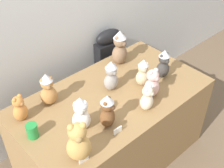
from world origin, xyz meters
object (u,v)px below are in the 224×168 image
at_px(teddy_bear_ginger, 20,109).
at_px(party_cup_green, 32,131).
at_px(teddy_bear_honey, 78,143).
at_px(teddy_bear_sand, 143,73).
at_px(instrument_case, 109,70).
at_px(teddy_bear_blush, 152,84).
at_px(teddy_bear_chestnut, 107,111).
at_px(teddy_bear_mocha, 120,48).
at_px(teddy_bear_caramel, 48,89).
at_px(teddy_bear_cream, 147,99).
at_px(teddy_bear_ash, 111,76).
at_px(display_table, 112,128).
at_px(teddy_bear_snow, 81,114).
at_px(teddy_bear_charcoal, 163,64).

distance_m(teddy_bear_ginger, party_cup_green, 0.21).
bearing_deg(teddy_bear_ginger, teddy_bear_honey, -99.14).
bearing_deg(teddy_bear_sand, instrument_case, 101.51).
distance_m(instrument_case, teddy_bear_honey, 1.43).
xyz_separation_m(teddy_bear_blush, teddy_bear_chestnut, (-0.47, -0.01, 0.02)).
bearing_deg(teddy_bear_mocha, teddy_bear_caramel, 176.07).
relative_size(teddy_bear_sand, teddy_bear_honey, 0.81).
relative_size(teddy_bear_ginger, teddy_bear_caramel, 0.78).
bearing_deg(teddy_bear_sand, teddy_bear_ginger, -170.17).
xyz_separation_m(teddy_bear_cream, party_cup_green, (-0.79, 0.33, -0.05)).
xyz_separation_m(teddy_bear_blush, teddy_bear_caramel, (-0.65, 0.47, 0.02)).
height_order(teddy_bear_caramel, teddy_bear_honey, teddy_bear_honey).
bearing_deg(teddy_bear_ash, display_table, -127.86).
xyz_separation_m(teddy_bear_mocha, teddy_bear_honey, (-0.93, -0.61, -0.02)).
bearing_deg(party_cup_green, teddy_bear_snow, -28.87).
distance_m(teddy_bear_charcoal, teddy_bear_caramel, 0.98).
bearing_deg(teddy_bear_ginger, party_cup_green, -116.80).
distance_m(instrument_case, teddy_bear_cream, 1.02).
bearing_deg(teddy_bear_honey, instrument_case, 68.35).
xyz_separation_m(teddy_bear_honey, party_cup_green, (-0.13, 0.36, -0.09)).
height_order(teddy_bear_charcoal, teddy_bear_snow, teddy_bear_snow).
bearing_deg(teddy_bear_ginger, teddy_bear_blush, -46.54).
distance_m(teddy_bear_mocha, teddy_bear_chestnut, 0.79).
xyz_separation_m(teddy_bear_cream, teddy_bear_blush, (0.14, 0.08, 0.02)).
height_order(teddy_bear_snow, teddy_bear_honey, teddy_bear_honey).
bearing_deg(teddy_bear_mocha, teddy_bear_blush, -111.17).
distance_m(instrument_case, teddy_bear_blush, 0.91).
height_order(teddy_bear_blush, party_cup_green, teddy_bear_blush).
bearing_deg(display_table, teddy_bear_ginger, 159.42).
relative_size(teddy_bear_mocha, party_cup_green, 3.05).
bearing_deg(teddy_bear_blush, teddy_bear_ginger, 155.93).
bearing_deg(teddy_bear_ash, instrument_case, 49.60).
xyz_separation_m(teddy_bear_ash, teddy_bear_sand, (0.23, -0.13, -0.01)).
distance_m(teddy_bear_charcoal, teddy_bear_blush, 0.28).
bearing_deg(teddy_bear_caramel, teddy_bear_snow, -69.73).
xyz_separation_m(teddy_bear_snow, teddy_bear_chestnut, (0.15, -0.10, -0.00)).
bearing_deg(party_cup_green, teddy_bear_mocha, 13.37).
xyz_separation_m(teddy_bear_caramel, teddy_bear_chestnut, (0.18, -0.48, -0.00)).
bearing_deg(teddy_bear_snow, party_cup_green, -178.26).
xyz_separation_m(instrument_case, teddy_bear_ash, (-0.42, -0.51, 0.41)).
relative_size(teddy_bear_caramel, teddy_bear_honey, 0.92).
xyz_separation_m(teddy_bear_blush, teddy_bear_snow, (-0.63, 0.09, 0.02)).
height_order(teddy_bear_caramel, party_cup_green, teddy_bear_caramel).
xyz_separation_m(teddy_bear_mocha, teddy_bear_sand, (-0.08, -0.36, -0.04)).
bearing_deg(teddy_bear_ginger, teddy_bear_ash, -33.65).
bearing_deg(teddy_bear_honey, teddy_bear_mocha, 61.20).
bearing_deg(party_cup_green, teddy_bear_ginger, 82.67).
bearing_deg(teddy_bear_chestnut, teddy_bear_mocha, 14.83).
height_order(teddy_bear_ash, teddy_bear_mocha, teddy_bear_mocha).
distance_m(instrument_case, teddy_bear_chestnut, 1.14).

